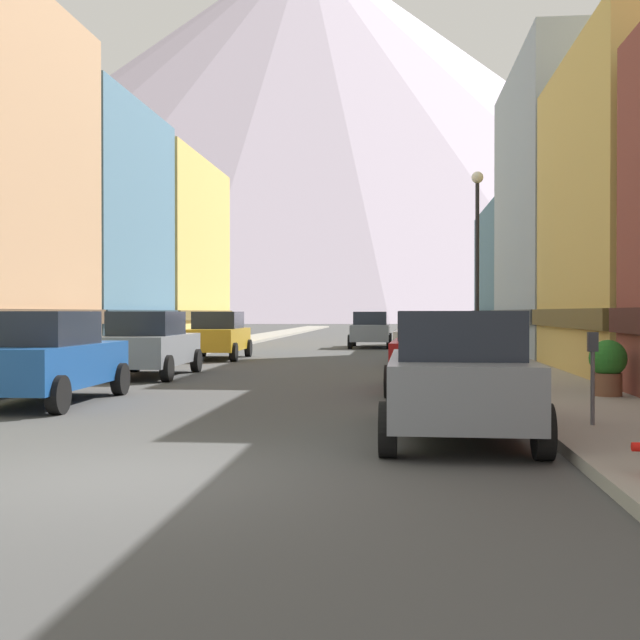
{
  "coord_description": "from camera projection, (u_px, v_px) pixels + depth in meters",
  "views": [
    {
      "loc": [
        2.98,
        -8.3,
        1.77
      ],
      "look_at": [
        -0.48,
        27.41,
        1.41
      ],
      "focal_mm": 45.57,
      "sensor_mm": 36.0,
      "label": 1
    }
  ],
  "objects": [
    {
      "name": "car_right_2",
      "position": [
        423.0,
        338.0,
        27.43
      ],
      "size": [
        2.19,
        4.46,
        1.78
      ],
      "color": "silver",
      "rests_on": "ground"
    },
    {
      "name": "storefront_right_3",
      "position": [
        578.0,
        279.0,
        43.05
      ],
      "size": [
        10.22,
        10.08,
        7.26
      ],
      "color": "slate",
      "rests_on": "ground"
    },
    {
      "name": "storefront_left_3",
      "position": [
        152.0,
        256.0,
        44.88
      ],
      "size": [
        6.58,
        12.01,
        10.13
      ],
      "color": "#D8B259",
      "rests_on": "ground"
    },
    {
      "name": "mountain_backdrop",
      "position": [
        306.0,
        129.0,
        269.4
      ],
      "size": [
        302.08,
        302.08,
        125.15
      ],
      "primitive_type": "cone",
      "color": "silver",
      "rests_on": "ground"
    },
    {
      "name": "car_left_2",
      "position": [
        217.0,
        335.0,
        30.51
      ],
      "size": [
        2.17,
        4.45,
        1.78
      ],
      "color": "#B28419",
      "rests_on": "ground"
    },
    {
      "name": "storefront_left_2",
      "position": [
        35.0,
        234.0,
        33.98
      ],
      "size": [
        9.67,
        9.26,
        10.38
      ],
      "color": "slate",
      "rests_on": "ground"
    },
    {
      "name": "sidewalk_right",
      "position": [
        461.0,
        344.0,
        42.8
      ],
      "size": [
        2.5,
        100.0,
        0.15
      ],
      "primitive_type": "cube",
      "color": "gray",
      "rests_on": "ground"
    },
    {
      "name": "pedestrian_1",
      "position": [
        122.0,
        338.0,
        27.22
      ],
      "size": [
        0.36,
        0.36,
        1.62
      ],
      "color": "navy",
      "rests_on": "sidewalk_left"
    },
    {
      "name": "storefront_right_2",
      "position": [
        595.0,
        216.0,
        32.37
      ],
      "size": [
        6.88,
        11.61,
        11.55
      ],
      "color": "#99A5B2",
      "rests_on": "ground"
    },
    {
      "name": "car_left_0",
      "position": [
        45.0,
        357.0,
        15.6
      ],
      "size": [
        2.13,
        4.43,
        1.78
      ],
      "color": "#19478C",
      "rests_on": "ground"
    },
    {
      "name": "parking_meter_near",
      "position": [
        593.0,
        365.0,
        11.59
      ],
      "size": [
        0.14,
        0.1,
        1.33
      ],
      "color": "#595960",
      "rests_on": "sidewalk_right"
    },
    {
      "name": "car_left_1",
      "position": [
        149.0,
        344.0,
        22.12
      ],
      "size": [
        2.16,
        4.44,
        1.78
      ],
      "color": "slate",
      "rests_on": "ground"
    },
    {
      "name": "potted_plant_1",
      "position": [
        608.0,
        365.0,
        15.61
      ],
      "size": [
        0.71,
        0.71,
        1.08
      ],
      "color": "brown",
      "rests_on": "sidewalk_right"
    },
    {
      "name": "car_right_0",
      "position": [
        457.0,
        374.0,
        11.31
      ],
      "size": [
        2.11,
        4.42,
        1.78
      ],
      "color": "slate",
      "rests_on": "ground"
    },
    {
      "name": "car_right_1",
      "position": [
        435.0,
        351.0,
        18.19
      ],
      "size": [
        2.23,
        4.48,
        1.78
      ],
      "color": "#9E1111",
      "rests_on": "ground"
    },
    {
      "name": "streetlamp_right",
      "position": [
        477.0,
        239.0,
        24.49
      ],
      "size": [
        0.36,
        0.36,
        5.86
      ],
      "color": "black",
      "rests_on": "sidewalk_right"
    },
    {
      "name": "sidewalk_left",
      "position": [
        228.0,
        343.0,
        44.01
      ],
      "size": [
        2.5,
        100.0,
        0.15
      ],
      "primitive_type": "cube",
      "color": "gray",
      "rests_on": "ground"
    },
    {
      "name": "car_driving_0",
      "position": [
        371.0,
        329.0,
        40.26
      ],
      "size": [
        2.06,
        4.4,
        1.78
      ],
      "color": "slate",
      "rests_on": "ground"
    },
    {
      "name": "ground_plane",
      "position": [
        115.0,
        479.0,
        8.57
      ],
      "size": [
        400.0,
        400.0,
        0.0
      ],
      "primitive_type": "plane",
      "color": "#404040"
    },
    {
      "name": "pedestrian_0",
      "position": [
        91.0,
        340.0,
        24.44
      ],
      "size": [
        0.36,
        0.36,
        1.64
      ],
      "color": "#333338",
      "rests_on": "sidewalk_left"
    }
  ]
}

